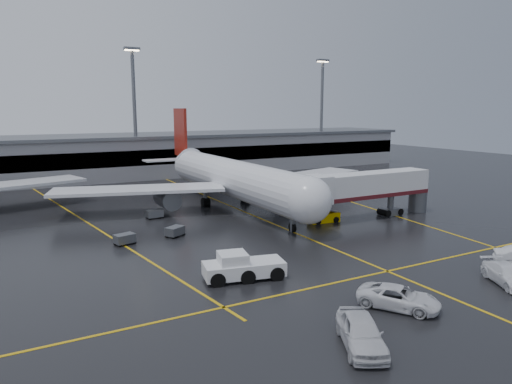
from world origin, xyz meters
TOP-DOWN VIEW (x-y plane):
  - ground at (0.00, 0.00)m, footprint 220.00×220.00m
  - apron_line_centre at (0.00, 0.00)m, footprint 0.25×90.00m
  - apron_line_stop at (0.00, -22.00)m, footprint 60.00×0.25m
  - apron_line_left at (-20.00, 10.00)m, footprint 9.99×69.35m
  - apron_line_right at (18.00, 10.00)m, footprint 7.57×69.64m
  - terminal at (0.00, 47.93)m, footprint 122.00×19.00m
  - light_mast_mid at (-5.00, 42.00)m, footprint 3.00×1.20m
  - light_mast_right at (40.00, 42.00)m, footprint 3.00×1.20m
  - main_airliner at (0.00, 9.70)m, footprint 48.80×45.60m
  - jet_bridge at (11.87, -6.00)m, footprint 19.90×3.40m
  - pushback_tractor at (-11.82, -17.54)m, footprint 7.02×4.06m
  - belt_loader at (6.00, -4.87)m, footprint 3.96×2.08m
  - service_van_a at (-4.79, -27.97)m, footprint 5.25×6.16m
  - service_van_b at (6.21, -28.82)m, footprint 4.38×5.83m
  - service_van_d at (-10.76, -30.89)m, footprint 4.53×5.95m
  - baggage_cart_a at (-12.42, -2.52)m, footprint 2.38×2.15m
  - baggage_cart_b at (-17.98, -2.97)m, footprint 2.26×1.76m
  - baggage_cart_c at (-11.85, 7.04)m, footprint 2.05×1.38m

SIDE VIEW (x-z plane):
  - ground at x=0.00m, z-range 0.00..0.00m
  - apron_line_centre at x=0.00m, z-range 0.00..0.02m
  - apron_line_stop at x=0.00m, z-range 0.00..0.02m
  - apron_line_left at x=-20.00m, z-range 0.00..0.02m
  - apron_line_right at x=18.00m, z-range 0.00..0.02m
  - belt_loader at x=6.00m, z-range -0.62..1.81m
  - baggage_cart_a at x=-12.42m, z-range 0.07..1.19m
  - baggage_cart_b at x=-17.98m, z-range 0.07..1.19m
  - baggage_cart_c at x=-11.85m, z-range 0.07..1.19m
  - service_van_a at x=-4.79m, z-range 0.00..1.57m
  - service_van_b at x=6.21m, z-range 0.00..1.57m
  - pushback_tractor at x=-11.82m, z-range -0.24..2.12m
  - service_van_d at x=-10.76m, z-range 0.00..1.89m
  - jet_bridge at x=11.87m, z-range 0.91..6.96m
  - main_airliner at x=0.00m, z-range -2.84..11.26m
  - terminal at x=0.00m, z-range 0.02..8.62m
  - light_mast_mid at x=-5.00m, z-range 1.75..27.20m
  - light_mast_right at x=40.00m, z-range 1.75..27.20m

